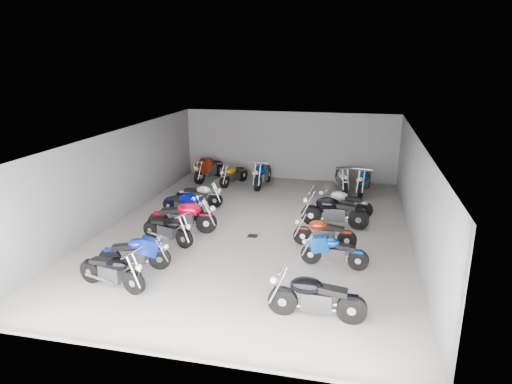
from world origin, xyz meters
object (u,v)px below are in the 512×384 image
Objects in this scene: motorcycle_right_f at (344,203)px; motorcycle_left_b at (135,253)px; drain_grate at (253,236)px; motorcycle_left_c at (168,229)px; motorcycle_left_d at (183,217)px; motorcycle_back_c at (263,174)px; motorcycle_left_a at (112,271)px; motorcycle_back_b at (234,175)px; motorcycle_right_d at (324,233)px; motorcycle_right_c at (334,251)px; motorcycle_right_e at (334,211)px; motorcycle_back_e at (342,179)px; motorcycle_back_f at (364,181)px; motorcycle_right_a at (316,297)px; motorcycle_back_a at (209,169)px; motorcycle_left_f at (199,195)px; motorcycle_left_e at (183,205)px.

motorcycle_left_b is at bearing 148.00° from motorcycle_right_f.
motorcycle_left_c reaches higher than drain_grate.
motorcycle_left_d is at bearing 130.77° from motorcycle_right_f.
motorcycle_back_c is at bearing 60.80° from motorcycle_right_f.
motorcycle_back_c is (1.70, 10.07, 0.08)m from motorcycle_left_a.
motorcycle_left_d is 6.07m from motorcycle_back_b.
motorcycle_left_d is 4.65m from motorcycle_right_d.
motorcycle_left_a is 5.89m from motorcycle_right_c.
motorcycle_right_e reaches higher than motorcycle_left_a.
motorcycle_left_c is 0.88× the size of motorcycle_back_e.
motorcycle_right_f reaches higher than motorcycle_left_c.
motorcycle_right_f is 3.23m from motorcycle_back_f.
motorcycle_right_a is 4.09m from motorcycle_right_d.
motorcycle_right_f reaches higher than motorcycle_left_b.
motorcycle_left_b is 9.47m from motorcycle_back_a.
motorcycle_left_f is at bearing 102.62° from motorcycle_right_f.
motorcycle_left_d is at bearing -168.01° from motorcycle_left_c.
motorcycle_right_f reaches higher than motorcycle_back_b.
motorcycle_left_a is at bearing 49.94° from motorcycle_back_e.
motorcycle_left_e reaches higher than drain_grate.
drain_grate is 0.17× the size of motorcycle_left_e.
motorcycle_left_b is 10.81m from motorcycle_back_f.
motorcycle_right_c is at bearing -170.31° from motorcycle_right_f.
motorcycle_back_c is at bearing 157.06° from motorcycle_left_d.
motorcycle_left_d is 0.99× the size of motorcycle_right_e.
motorcycle_back_c reaches higher than motorcycle_left_c.
motorcycle_left_a is at bearing 26.15° from motorcycle_left_e.
motorcycle_left_d is 1.04× the size of motorcycle_right_a.
motorcycle_back_c is at bearing 31.51° from motorcycle_right_c.
motorcycle_right_c is at bearing 103.64° from motorcycle_left_c.
motorcycle_right_f is 3.37m from motorcycle_back_e.
motorcycle_back_a is at bearing -151.81° from motorcycle_left_c.
motorcycle_left_b is 0.89× the size of motorcycle_right_a.
motorcycle_back_f is (4.46, -0.02, -0.03)m from motorcycle_back_c.
motorcycle_left_a reaches higher than motorcycle_left_c.
motorcycle_right_d is at bearing 74.71° from motorcycle_back_e.
motorcycle_left_e is at bearing 102.89° from motorcycle_back_b.
motorcycle_right_a is (4.79, -4.23, -0.02)m from motorcycle_left_d.
motorcycle_right_c is 0.93× the size of motorcycle_right_f.
motorcycle_left_a is 0.90× the size of motorcycle_back_f.
motorcycle_back_a reaches higher than motorcycle_right_d.
motorcycle_left_e is 0.79× the size of motorcycle_back_c.
motorcycle_back_f is at bearing -0.38° from motorcycle_right_c.
motorcycle_right_c is at bearing 91.66° from motorcycle_left_b.
motorcycle_right_d is at bearing 21.52° from motorcycle_right_c.
motorcycle_back_c reaches higher than drain_grate.
motorcycle_right_e is (-0.19, 3.14, 0.10)m from motorcycle_right_c.
motorcycle_left_b is 6.80m from motorcycle_right_e.
motorcycle_back_a is (-0.75, 5.15, 0.08)m from motorcycle_left_e.
motorcycle_left_e is at bearing 76.23° from motorcycle_right_d.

